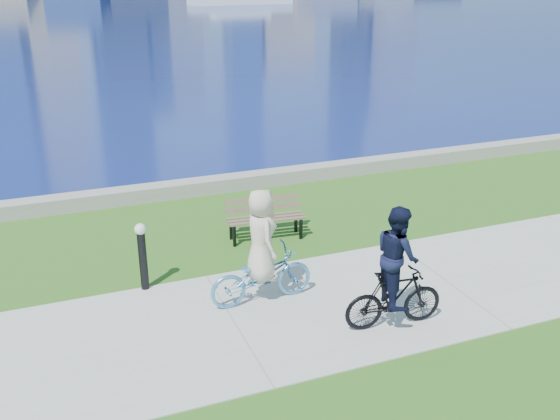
{
  "coord_description": "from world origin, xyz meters",
  "views": [
    {
      "loc": [
        -6.48,
        -8.25,
        5.36
      ],
      "look_at": [
        -2.52,
        1.79,
        1.1
      ],
      "focal_mm": 40.0,
      "sensor_mm": 36.0,
      "label": 1
    }
  ],
  "objects_px": {
    "cyclist_woman": "(261,261)",
    "cyclist_man": "(395,277)",
    "bollard_lamp": "(142,252)",
    "park_bench": "(265,215)"
  },
  "relations": [
    {
      "from": "cyclist_woman",
      "to": "cyclist_man",
      "type": "distance_m",
      "value": 2.24
    },
    {
      "from": "bollard_lamp",
      "to": "cyclist_man",
      "type": "xyz_separation_m",
      "value": [
        3.43,
        -2.66,
        0.15
      ]
    },
    {
      "from": "park_bench",
      "to": "cyclist_man",
      "type": "height_order",
      "value": "cyclist_man"
    },
    {
      "from": "park_bench",
      "to": "bollard_lamp",
      "type": "relative_size",
      "value": 1.32
    },
    {
      "from": "cyclist_woman",
      "to": "park_bench",
      "type": "bearing_deg",
      "value": -23.27
    },
    {
      "from": "park_bench",
      "to": "cyclist_woman",
      "type": "distance_m",
      "value": 2.7
    },
    {
      "from": "bollard_lamp",
      "to": "park_bench",
      "type": "bearing_deg",
      "value": 25.99
    },
    {
      "from": "cyclist_man",
      "to": "cyclist_woman",
      "type": "bearing_deg",
      "value": 53.97
    },
    {
      "from": "park_bench",
      "to": "cyclist_man",
      "type": "distance_m",
      "value": 4.07
    },
    {
      "from": "park_bench",
      "to": "cyclist_man",
      "type": "xyz_separation_m",
      "value": [
        0.68,
        -4.0,
        0.36
      ]
    }
  ]
}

